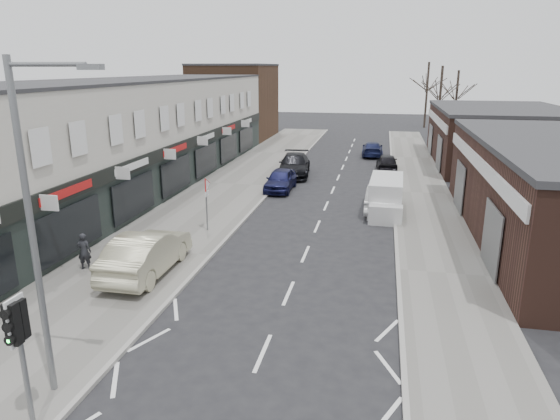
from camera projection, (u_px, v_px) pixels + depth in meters
The scene contains 20 objects.
ground at pixel (244, 396), 12.37m from camera, with size 160.00×160.00×0.00m, color black.
pavement_left at pixel (235, 185), 34.37m from camera, with size 5.50×64.00×0.12m, color slate.
pavement_right at pixel (422, 193), 31.96m from camera, with size 3.50×64.00×0.12m, color slate.
shop_terrace_left at pixel (123, 136), 32.35m from camera, with size 8.00×41.00×7.10m, color beige.
brick_block_far at pixel (235, 103), 56.23m from camera, with size 8.00×10.00×8.00m, color #4E3221.
right_unit_far at pixel (499, 137), 41.36m from camera, with size 10.00×16.00×4.50m, color #3D231B.
tree_far_a at pixel (436, 140), 55.83m from camera, with size 3.60×3.60×8.00m, color #382D26, non-canonical shape.
tree_far_b at pixel (453, 134), 61.00m from camera, with size 3.60×3.60×7.50m, color #382D26, non-canonical shape.
tree_far_c at pixel (424, 128), 67.23m from camera, with size 3.60×3.60×8.50m, color #382D26, non-canonical shape.
traffic_light at pixel (18, 332), 10.65m from camera, with size 0.28×0.60×3.10m.
street_lamp at pixel (36, 217), 11.21m from camera, with size 2.23×0.22×8.00m.
warning_sign at pixel (207, 189), 24.05m from camera, with size 0.12×0.80×2.70m.
white_van at pixel (386, 197), 27.78m from camera, with size 1.89×5.02×1.93m.
sedan_on_pavement at pixel (147, 253), 19.27m from camera, with size 1.77×5.08×1.68m, color #B1AD8E.
pedestrian at pixel (84, 251), 19.67m from camera, with size 0.55×0.36×1.50m, color black.
parked_car_left_a at pixel (280, 180), 32.82m from camera, with size 1.68×4.17×1.42m, color #14163F.
parked_car_left_b at pixel (294, 165), 37.35m from camera, with size 2.24×5.50×1.60m, color black.
parked_car_right_a at pixel (382, 198), 28.15m from camera, with size 1.58×4.53×1.49m, color silver.
parked_car_right_b at pixel (387, 162), 39.06m from camera, with size 1.57×3.90×1.33m, color black.
parked_car_right_c at pixel (372, 149), 45.57m from camera, with size 1.82×4.48×1.30m, color #13183B.
Camera 1 is at (3.00, -10.21, 7.87)m, focal length 32.00 mm.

